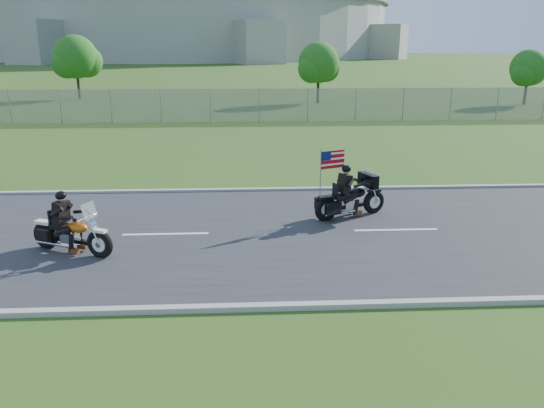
{
  "coord_description": "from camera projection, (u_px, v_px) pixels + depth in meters",
  "views": [
    {
      "loc": [
        0.06,
        -12.89,
        4.79
      ],
      "look_at": [
        0.74,
        0.0,
        0.81
      ],
      "focal_mm": 35.0,
      "sensor_mm": 36.0,
      "label": 1
    }
  ],
  "objects": [
    {
      "name": "ground",
      "position": [
        243.0,
        234.0,
        13.71
      ],
      "size": [
        420.0,
        420.0,
        0.0
      ],
      "primitive_type": "plane",
      "color": "#284515",
      "rests_on": "ground"
    },
    {
      "name": "motorcycle_lead",
      "position": [
        70.0,
        234.0,
        12.33
      ],
      "size": [
        2.13,
        1.14,
        1.52
      ],
      "rotation": [
        0.0,
        0.0,
        -0.42
      ],
      "color": "black",
      "rests_on": "ground"
    },
    {
      "name": "fence",
      "position": [
        161.0,
        106.0,
        32.25
      ],
      "size": [
        60.0,
        0.03,
        2.0
      ],
      "primitive_type": "cube",
      "color": "gray",
      "rests_on": "ground"
    },
    {
      "name": "stadium",
      "position": [
        180.0,
        6.0,
        170.31
      ],
      "size": [
        140.4,
        140.4,
        29.2
      ],
      "color": "#A3A099",
      "rests_on": "ground"
    },
    {
      "name": "curb_south",
      "position": [
        244.0,
        308.0,
        9.83
      ],
      "size": [
        120.0,
        0.18,
        0.12
      ],
      "primitive_type": "cube",
      "color": "#9E9B93",
      "rests_on": "ground"
    },
    {
      "name": "tree_fence_mid",
      "position": [
        76.0,
        59.0,
        44.52
      ],
      "size": [
        3.96,
        3.69,
        5.3
      ],
      "color": "#382316",
      "rests_on": "ground"
    },
    {
      "name": "road",
      "position": [
        243.0,
        233.0,
        13.71
      ],
      "size": [
        120.0,
        8.0,
        0.04
      ],
      "primitive_type": "cube",
      "color": "#28282B",
      "rests_on": "ground"
    },
    {
      "name": "tree_fence_far",
      "position": [
        529.0,
        70.0,
        40.78
      ],
      "size": [
        3.08,
        2.87,
        4.2
      ],
      "color": "#382316",
      "rests_on": "ground"
    },
    {
      "name": "motorcycle_follow",
      "position": [
        350.0,
        200.0,
        14.85
      ],
      "size": [
        2.18,
        1.2,
        1.92
      ],
      "rotation": [
        0.0,
        0.0,
        0.4
      ],
      "color": "black",
      "rests_on": "ground"
    },
    {
      "name": "tree_fence_near",
      "position": [
        319.0,
        65.0,
        41.8
      ],
      "size": [
        3.52,
        3.28,
        4.75
      ],
      "color": "#382316",
      "rests_on": "ground"
    },
    {
      "name": "curb_north",
      "position": [
        243.0,
        190.0,
        17.56
      ],
      "size": [
        120.0,
        0.18,
        0.12
      ],
      "primitive_type": "cube",
      "color": "#9E9B93",
      "rests_on": "ground"
    }
  ]
}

